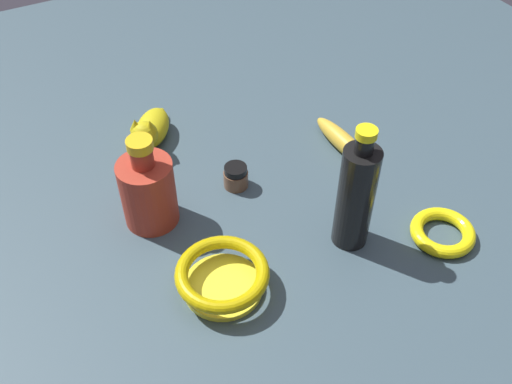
{
  "coord_description": "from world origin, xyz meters",
  "views": [
    {
      "loc": [
        0.63,
        -0.34,
        0.75
      ],
      "look_at": [
        0.0,
        0.0,
        0.05
      ],
      "focal_mm": 40.48,
      "sensor_mm": 36.0,
      "label": 1
    }
  ],
  "objects_px": {
    "cat_figurine": "(150,129)",
    "bottle_short": "(148,190)",
    "bangle": "(443,232)",
    "bottle_tall": "(356,195)",
    "bowl": "(222,277)",
    "nail_polish_jar": "(234,177)",
    "banana": "(344,143)"
  },
  "relations": [
    {
      "from": "bowl",
      "to": "bangle",
      "type": "relative_size",
      "value": 1.33
    },
    {
      "from": "bowl",
      "to": "cat_figurine",
      "type": "bearing_deg",
      "value": 175.22
    },
    {
      "from": "cat_figurine",
      "to": "bottle_short",
      "type": "relative_size",
      "value": 0.78
    },
    {
      "from": "bangle",
      "to": "bowl",
      "type": "bearing_deg",
      "value": -102.14
    },
    {
      "from": "bangle",
      "to": "cat_figurine",
      "type": "bearing_deg",
      "value": -144.11
    },
    {
      "from": "bangle",
      "to": "bottle_short",
      "type": "height_order",
      "value": "bottle_short"
    },
    {
      "from": "bottle_tall",
      "to": "cat_figurine",
      "type": "bearing_deg",
      "value": -153.26
    },
    {
      "from": "cat_figurine",
      "to": "nail_polish_jar",
      "type": "height_order",
      "value": "cat_figurine"
    },
    {
      "from": "cat_figurine",
      "to": "bottle_tall",
      "type": "xyz_separation_m",
      "value": [
        0.4,
        0.2,
        0.07
      ]
    },
    {
      "from": "bowl",
      "to": "nail_polish_jar",
      "type": "relative_size",
      "value": 3.2
    },
    {
      "from": "bangle",
      "to": "bottle_tall",
      "type": "height_order",
      "value": "bottle_tall"
    },
    {
      "from": "bangle",
      "to": "bottle_short",
      "type": "xyz_separation_m",
      "value": [
        -0.28,
        -0.42,
        0.06
      ]
    },
    {
      "from": "banana",
      "to": "bowl",
      "type": "distance_m",
      "value": 0.41
    },
    {
      "from": "cat_figurine",
      "to": "bangle",
      "type": "distance_m",
      "value": 0.59
    },
    {
      "from": "banana",
      "to": "nail_polish_jar",
      "type": "xyz_separation_m",
      "value": [
        -0.01,
        -0.24,
        0.0
      ]
    },
    {
      "from": "bottle_short",
      "to": "bottle_tall",
      "type": "relative_size",
      "value": 0.75
    },
    {
      "from": "bangle",
      "to": "banana",
      "type": "bearing_deg",
      "value": -176.61
    },
    {
      "from": "banana",
      "to": "bangle",
      "type": "relative_size",
      "value": 1.63
    },
    {
      "from": "bottle_short",
      "to": "bottle_tall",
      "type": "height_order",
      "value": "bottle_tall"
    },
    {
      "from": "bottle_short",
      "to": "nail_polish_jar",
      "type": "bearing_deg",
      "value": 91.77
    },
    {
      "from": "banana",
      "to": "bottle_tall",
      "type": "relative_size",
      "value": 0.76
    },
    {
      "from": "bowl",
      "to": "bottle_tall",
      "type": "distance_m",
      "value": 0.25
    },
    {
      "from": "nail_polish_jar",
      "to": "bottle_tall",
      "type": "relative_size",
      "value": 0.2
    },
    {
      "from": "bangle",
      "to": "bottle_tall",
      "type": "relative_size",
      "value": 0.47
    },
    {
      "from": "cat_figurine",
      "to": "nail_polish_jar",
      "type": "xyz_separation_m",
      "value": [
        0.19,
        0.09,
        -0.01
      ]
    },
    {
      "from": "cat_figurine",
      "to": "bangle",
      "type": "xyz_separation_m",
      "value": [
        0.48,
        0.35,
        -0.02
      ]
    },
    {
      "from": "nail_polish_jar",
      "to": "bottle_short",
      "type": "xyz_separation_m",
      "value": [
        0.01,
        -0.17,
        0.05
      ]
    },
    {
      "from": "banana",
      "to": "bowl",
      "type": "relative_size",
      "value": 1.22
    },
    {
      "from": "bowl",
      "to": "bangle",
      "type": "xyz_separation_m",
      "value": [
        0.08,
        0.38,
        -0.02
      ]
    },
    {
      "from": "cat_figurine",
      "to": "bottle_tall",
      "type": "distance_m",
      "value": 0.46
    },
    {
      "from": "bangle",
      "to": "bottle_tall",
      "type": "distance_m",
      "value": 0.18
    },
    {
      "from": "banana",
      "to": "bottle_short",
      "type": "bearing_deg",
      "value": -92.79
    }
  ]
}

